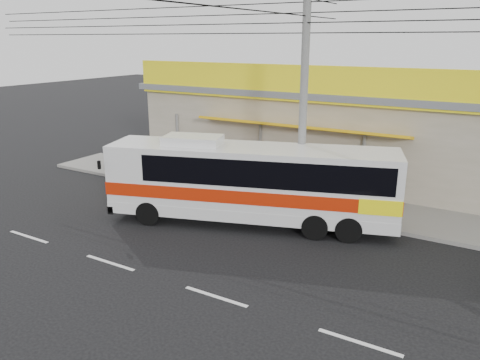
# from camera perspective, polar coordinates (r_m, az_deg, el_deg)

# --- Properties ---
(ground) EXTENTS (120.00, 120.00, 0.00)m
(ground) POSITION_cam_1_polar(r_m,az_deg,el_deg) (15.13, 2.32, -9.84)
(ground) COLOR black
(ground) RESTS_ON ground
(sidewalk) EXTENTS (30.00, 3.20, 0.15)m
(sidewalk) POSITION_cam_1_polar(r_m,az_deg,el_deg) (20.18, 10.41, -2.89)
(sidewalk) COLOR slate
(sidewalk) RESTS_ON ground
(lane_markings) EXTENTS (50.00, 0.12, 0.01)m
(lane_markings) POSITION_cam_1_polar(r_m,az_deg,el_deg) (13.24, -2.95, -14.03)
(lane_markings) COLOR silver
(lane_markings) RESTS_ON ground
(storefront_building) EXTENTS (22.60, 9.20, 5.70)m
(storefront_building) POSITION_cam_1_polar(r_m,az_deg,el_deg) (24.74, 15.18, 5.79)
(storefront_building) COLOR gray
(storefront_building) RESTS_ON ground
(coach_bus) EXTENTS (10.92, 5.48, 3.31)m
(coach_bus) POSITION_cam_1_polar(r_m,az_deg,el_deg) (17.46, 1.88, 0.12)
(coach_bus) COLOR silver
(coach_bus) RESTS_ON ground
(motorbike_red) EXTENTS (1.94, 1.15, 0.96)m
(motorbike_red) POSITION_cam_1_polar(r_m,az_deg,el_deg) (24.10, -6.96, 1.90)
(motorbike_red) COLOR maroon
(motorbike_red) RESTS_ON sidewalk
(motorbike_dark) EXTENTS (1.69, 0.63, 1.00)m
(motorbike_dark) POSITION_cam_1_polar(r_m,az_deg,el_deg) (26.09, -14.53, 2.67)
(motorbike_dark) COLOR black
(motorbike_dark) RESTS_ON sidewalk
(utility_pole) EXTENTS (34.00, 14.00, 9.16)m
(utility_pole) POSITION_cam_1_polar(r_m,az_deg,el_deg) (17.53, 8.15, 19.19)
(utility_pole) COLOR #61615F
(utility_pole) RESTS_ON ground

